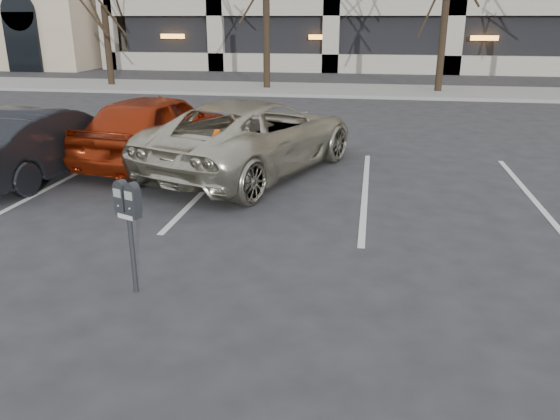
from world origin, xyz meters
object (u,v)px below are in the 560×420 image
Objects in this scene: suv_silver at (254,136)px; car_red at (157,127)px; car_dark at (45,141)px; parking_meter at (128,210)px.

car_red is (-2.16, 0.45, 0.02)m from suv_silver.
car_red is at bearing 8.96° from suv_silver.
car_dark is (-3.87, -0.93, -0.05)m from suv_silver.
suv_silver reaches higher than car_dark.
car_red reaches higher than suv_silver.
parking_meter is 5.94m from car_red.
car_dark reaches higher than parking_meter.
car_red reaches higher than parking_meter.
car_dark is (-1.70, -1.38, -0.06)m from car_red.
suv_silver is at bearing 177.17° from car_red.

